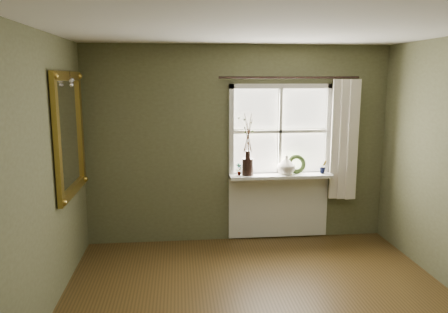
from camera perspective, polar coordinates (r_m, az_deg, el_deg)
name	(u,v)px	position (r m, az deg, el deg)	size (l,w,h in m)	color
ceiling	(280,22)	(3.51, 7.29, 17.06)	(4.50, 4.50, 0.00)	silver
wall_back	(238,145)	(5.82, 1.84, 1.58)	(4.00, 0.10, 2.60)	brown
wall_left	(14,194)	(3.73, -25.69, -4.41)	(0.10, 4.50, 2.60)	brown
window_frame	(280,131)	(5.82, 7.33, 3.29)	(1.36, 0.06, 1.24)	silver
window_sill	(281,176)	(5.82, 7.44, -2.51)	(1.36, 0.26, 0.04)	silver
window_apron	(278,205)	(6.03, 7.10, -6.36)	(1.36, 0.04, 0.88)	silver
dark_jug	(248,167)	(5.71, 3.12, -1.35)	(0.15, 0.15, 0.22)	black
cream_vase	(286,165)	(5.81, 8.14, -1.09)	(0.24, 0.24, 0.25)	beige
wreath	(296,166)	(5.89, 9.44, -1.24)	(0.26, 0.26, 0.06)	#32461F
potted_plant_left	(239,169)	(5.70, 1.97, -1.67)	(0.09, 0.06, 0.16)	#32461F
potted_plant_right	(323,167)	(5.95, 12.83, -1.33)	(0.10, 0.08, 0.18)	#32461F
curtain	(344,140)	(6.00, 15.36, 2.10)	(0.36, 0.12, 1.59)	beige
curtain_rod	(290,77)	(5.75, 8.61, 10.17)	(0.03, 0.03, 1.84)	black
gilt_mirror	(69,134)	(5.02, -19.53, 2.81)	(0.10, 1.13, 1.34)	white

